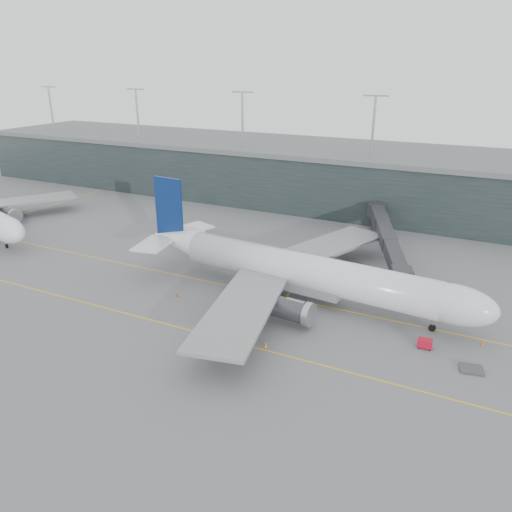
% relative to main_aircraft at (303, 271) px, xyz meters
% --- Properties ---
extents(ground, '(320.00, 320.00, 0.00)m').
position_rel_main_aircraft_xyz_m(ground, '(-7.58, 2.84, -4.79)').
color(ground, slate).
rests_on(ground, ground).
extents(taxiline_a, '(160.00, 0.25, 0.02)m').
position_rel_main_aircraft_xyz_m(taxiline_a, '(-7.58, -1.16, -4.78)').
color(taxiline_a, yellow).
rests_on(taxiline_a, ground).
extents(taxiline_b, '(160.00, 0.25, 0.02)m').
position_rel_main_aircraft_xyz_m(taxiline_b, '(-7.58, -17.16, -4.78)').
color(taxiline_b, yellow).
rests_on(taxiline_b, ground).
extents(taxiline_lead_main, '(0.25, 60.00, 0.02)m').
position_rel_main_aircraft_xyz_m(taxiline_lead_main, '(-2.58, 22.84, -4.78)').
color(taxiline_lead_main, yellow).
rests_on(taxiline_lead_main, ground).
extents(taxiline_lead_adj, '(0.25, 60.00, 0.02)m').
position_rel_main_aircraft_xyz_m(taxiline_lead_adj, '(-82.58, 22.84, -4.78)').
color(taxiline_lead_adj, yellow).
rests_on(taxiline_lead_adj, ground).
extents(terminal, '(240.00, 36.00, 29.00)m').
position_rel_main_aircraft_xyz_m(terminal, '(-7.58, 60.84, 2.83)').
color(terminal, '#1D2728').
rests_on(terminal, ground).
extents(main_aircraft, '(60.93, 57.05, 17.08)m').
position_rel_main_aircraft_xyz_m(main_aircraft, '(0.00, 0.00, 0.00)').
color(main_aircraft, silver).
rests_on(main_aircraft, ground).
extents(jet_bridge, '(16.61, 42.75, 6.32)m').
position_rel_main_aircraft_xyz_m(jet_bridge, '(9.42, 26.29, -0.06)').
color(jet_bridge, '#28282D').
rests_on(jet_bridge, ground).
extents(gse_cart, '(1.98, 1.31, 1.31)m').
position_rel_main_aircraft_xyz_m(gse_cart, '(20.66, -6.98, -4.06)').
color(gse_cart, '#B50C22').
rests_on(gse_cart, ground).
extents(baggage_dolly, '(3.24, 2.79, 0.29)m').
position_rel_main_aircraft_xyz_m(baggage_dolly, '(26.84, -9.86, -4.62)').
color(baggage_dolly, '#3C3D42').
rests_on(baggage_dolly, ground).
extents(uld_a, '(2.16, 1.94, 1.62)m').
position_rel_main_aircraft_xyz_m(uld_a, '(-11.62, 12.02, -3.94)').
color(uld_a, '#36363A').
rests_on(uld_a, ground).
extents(uld_b, '(2.43, 2.11, 1.93)m').
position_rel_main_aircraft_xyz_m(uld_b, '(-10.73, 14.67, -3.78)').
color(uld_b, '#36363A').
rests_on(uld_b, ground).
extents(uld_c, '(2.30, 2.10, 1.70)m').
position_rel_main_aircraft_xyz_m(uld_c, '(-7.81, 12.46, -3.90)').
color(uld_c, '#36363A').
rests_on(uld_c, ground).
extents(cone_nose, '(0.46, 0.46, 0.74)m').
position_rel_main_aircraft_xyz_m(cone_nose, '(27.67, -2.61, -4.42)').
color(cone_nose, '#E1580C').
rests_on(cone_nose, ground).
extents(cone_wing_stbd, '(0.45, 0.45, 0.72)m').
position_rel_main_aircraft_xyz_m(cone_wing_stbd, '(1.12, -16.37, -4.43)').
color(cone_wing_stbd, orange).
rests_on(cone_wing_stbd, ground).
extents(cone_wing_port, '(0.39, 0.39, 0.63)m').
position_rel_main_aircraft_xyz_m(cone_wing_port, '(0.45, 14.33, -4.48)').
color(cone_wing_port, orange).
rests_on(cone_wing_port, ground).
extents(cone_tail, '(0.41, 0.41, 0.66)m').
position_rel_main_aircraft_xyz_m(cone_tail, '(-18.88, -8.64, -4.46)').
color(cone_tail, '#D2560B').
rests_on(cone_tail, ground).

